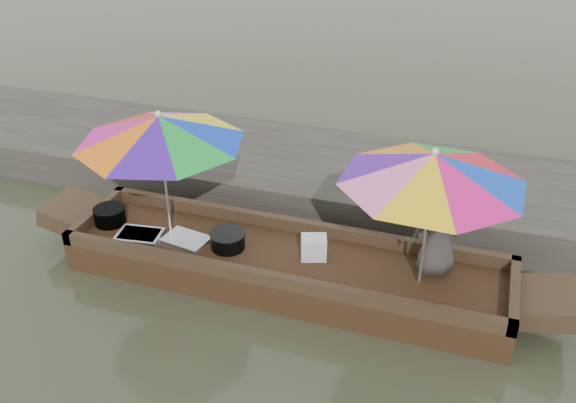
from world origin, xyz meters
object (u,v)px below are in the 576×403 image
(tray_crayfish, at_px, (140,237))
(charcoal_grill, at_px, (228,241))
(umbrella_bow, at_px, (165,176))
(umbrella_stern, at_px, (427,219))
(vendor, at_px, (439,225))
(tray_scallop, at_px, (186,240))
(supply_bag, at_px, (314,247))
(boat_hull, at_px, (285,269))
(cooking_pot, at_px, (110,215))

(tray_crayfish, relative_size, charcoal_grill, 1.32)
(umbrella_bow, relative_size, umbrella_stern, 1.01)
(umbrella_stern, bearing_deg, vendor, 65.52)
(tray_scallop, distance_m, supply_bag, 1.50)
(vendor, bearing_deg, umbrella_bow, -30.75)
(boat_hull, distance_m, charcoal_grill, 0.73)
(charcoal_grill, relative_size, supply_bag, 1.39)
(tray_crayfish, xyz_separation_m, vendor, (3.32, 0.47, 0.53))
(charcoal_grill, xyz_separation_m, vendor, (2.28, 0.29, 0.49))
(supply_bag, relative_size, vendor, 0.24)
(cooking_pot, bearing_deg, supply_bag, 1.80)
(boat_hull, bearing_deg, vendor, 8.56)
(tray_scallop, bearing_deg, vendor, 7.14)
(tray_crayfish, height_order, supply_bag, supply_bag)
(charcoal_grill, bearing_deg, umbrella_stern, 1.23)
(tray_scallop, height_order, umbrella_stern, umbrella_stern)
(charcoal_grill, bearing_deg, supply_bag, 7.28)
(tray_crayfish, bearing_deg, vendor, 8.10)
(boat_hull, bearing_deg, supply_bag, 14.34)
(tray_scallop, bearing_deg, charcoal_grill, 6.83)
(tray_scallop, xyz_separation_m, supply_bag, (1.48, 0.19, 0.10))
(boat_hull, height_order, umbrella_stern, umbrella_stern)
(boat_hull, bearing_deg, tray_crayfish, -172.32)
(cooking_pot, height_order, vendor, vendor)
(cooking_pot, distance_m, supply_bag, 2.56)
(cooking_pot, height_order, tray_crayfish, cooking_pot)
(boat_hull, xyz_separation_m, charcoal_grill, (-0.67, -0.05, 0.27))
(vendor, bearing_deg, tray_crayfish, -27.20)
(charcoal_grill, bearing_deg, umbrella_bow, 176.46)
(tray_scallop, distance_m, umbrella_bow, 0.79)
(boat_hull, bearing_deg, umbrella_stern, 0.00)
(cooking_pot, distance_m, umbrella_stern, 3.80)
(supply_bag, height_order, umbrella_bow, umbrella_bow)
(supply_bag, relative_size, umbrella_stern, 0.15)
(tray_crayfish, relative_size, tray_scallop, 1.00)
(cooking_pot, relative_size, vendor, 0.33)
(charcoal_grill, relative_size, umbrella_stern, 0.21)
(tray_scallop, relative_size, charcoal_grill, 1.32)
(cooking_pot, bearing_deg, vendor, 3.61)
(vendor, xyz_separation_m, umbrella_bow, (-3.04, -0.24, 0.20))
(supply_bag, bearing_deg, umbrella_bow, -177.40)
(vendor, height_order, umbrella_bow, umbrella_bow)
(boat_hull, xyz_separation_m, umbrella_bow, (-1.43, 0.00, 0.95))
(tray_crayfish, bearing_deg, boat_hull, 7.68)
(boat_hull, relative_size, tray_crayfish, 9.73)
(boat_hull, height_order, vendor, vendor)
(supply_bag, height_order, vendor, vendor)
(supply_bag, bearing_deg, umbrella_stern, -3.79)
(cooking_pot, bearing_deg, tray_crayfish, -23.17)
(tray_crayfish, height_order, tray_scallop, tray_crayfish)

